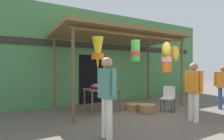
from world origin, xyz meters
TOP-DOWN VIEW (x-y plane):
  - ground_plane at (0.00, 0.00)m, footprint 30.00×30.00m
  - shop_facade at (-0.00, 2.69)m, footprint 11.96×0.29m
  - market_stall_canopy at (-0.07, 0.97)m, footprint 4.87×2.39m
  - display_table at (-1.08, 0.97)m, footprint 1.12×0.69m
  - flower_heap_on_table at (-1.07, 0.93)m, footprint 0.83×0.58m
  - folding_chair at (0.88, -0.11)m, footprint 0.53×0.53m
  - wicker_basket_by_table at (-0.03, 0.66)m, footprint 0.55×0.55m
  - wicker_basket_spare at (0.07, 0.06)m, footprint 0.55×0.55m
  - vendor_in_orange at (-2.13, -1.16)m, footprint 0.24×0.59m
  - customer_foreground at (0.48, -1.35)m, footprint 0.26×0.59m
  - shopper_by_bananas at (2.75, -0.94)m, footprint 0.36×0.55m
  - passerby_at_right at (1.05, -0.93)m, footprint 0.56×0.34m

SIDE VIEW (x-z plane):
  - ground_plane at x=0.00m, z-range 0.00..0.00m
  - wicker_basket_by_table at x=-0.03m, z-range 0.00..0.22m
  - wicker_basket_spare at x=0.07m, z-range 0.00..0.28m
  - folding_chair at x=0.88m, z-range 0.08..0.92m
  - display_table at x=-1.08m, z-range 0.30..1.08m
  - flower_heap_on_table at x=-1.07m, z-range 0.78..0.96m
  - shopper_by_bananas at x=2.75m, z-range 0.13..1.67m
  - passerby_at_right at x=1.05m, z-range 0.14..1.72m
  - customer_foreground at x=0.48m, z-range 0.14..1.75m
  - vendor_in_orange at x=-2.13m, z-range 0.16..1.84m
  - shop_facade at x=0.00m, z-range 0.00..3.85m
  - market_stall_canopy at x=-0.07m, z-range 1.04..3.81m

